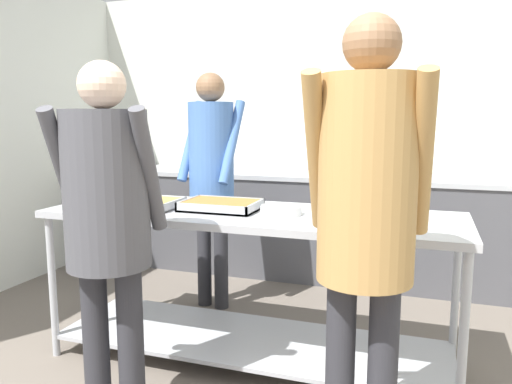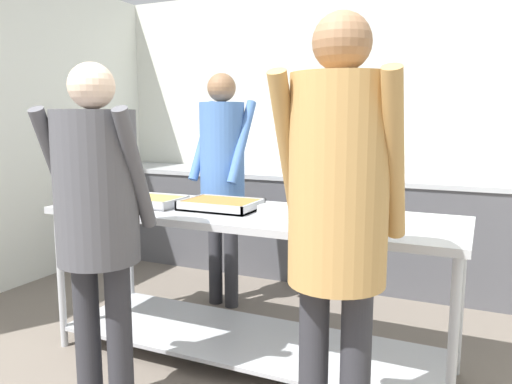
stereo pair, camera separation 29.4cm
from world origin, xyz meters
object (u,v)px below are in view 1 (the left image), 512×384
cook_behind_counter (211,164)px  guest_serving_right (107,208)px  serving_tray_vegetables (221,206)px  sauce_pan (350,212)px  plate_stack (281,210)px  guest_serving_left (366,204)px  serving_tray_roast (149,204)px

cook_behind_counter → guest_serving_right: bearing=-84.0°
serving_tray_vegetables → sauce_pan: (0.76, -0.03, 0.02)m
guest_serving_right → cook_behind_counter: 1.51m
plate_stack → guest_serving_left: (0.55, -0.77, 0.19)m
guest_serving_left → cook_behind_counter: (-1.30, 1.51, -0.02)m
serving_tray_vegetables → sauce_pan: sauce_pan is taller
serving_tray_vegetables → cook_behind_counter: cook_behind_counter is taller
serving_tray_vegetables → serving_tray_roast: bearing=-169.9°
sauce_pan → guest_serving_left: size_ratio=0.25×
guest_serving_left → serving_tray_roast: bearing=152.2°
serving_tray_roast → sauce_pan: 1.19m
plate_stack → guest_serving_right: bearing=-127.9°
sauce_pan → cook_behind_counter: size_ratio=0.26×
guest_serving_right → plate_stack: bearing=52.1°
serving_tray_roast → serving_tray_vegetables: bearing=10.1°
serving_tray_vegetables → cook_behind_counter: bearing=117.8°
serving_tray_vegetables → cook_behind_counter: size_ratio=0.25×
sauce_pan → guest_serving_right: bearing=-142.5°
serving_tray_vegetables → guest_serving_right: size_ratio=0.26×
plate_stack → sauce_pan: bearing=-1.6°
plate_stack → guest_serving_left: size_ratio=0.13×
sauce_pan → guest_serving_right: size_ratio=0.27×
cook_behind_counter → serving_tray_roast: bearing=-94.2°
guest_serving_right → guest_serving_left: bearing=-0.5°
guest_serving_right → cook_behind_counter: size_ratio=0.96×
plate_stack → serving_tray_vegetables: bearing=176.5°
serving_tray_vegetables → sauce_pan: size_ratio=0.95×
guest_serving_right → serving_tray_vegetables: bearing=74.2°
cook_behind_counter → serving_tray_vegetables: bearing=-62.2°
guest_serving_left → serving_tray_vegetables: bearing=139.3°
plate_stack → guest_serving_left: bearing=-54.5°
sauce_pan → cook_behind_counter: (-1.13, 0.75, 0.15)m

